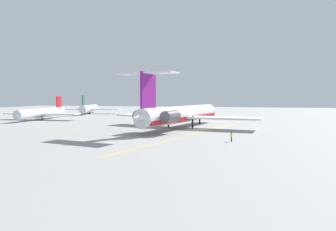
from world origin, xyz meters
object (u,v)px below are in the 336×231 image
object	(u,v)px
main_jetliner	(180,114)
airliner_far_right	(90,108)
airliner_mid_right	(41,113)
ground_crew_near_nose	(231,135)
safety_cone_nose	(159,118)
ground_crew_near_tail	(156,117)

from	to	relation	value
main_jetliner	airliner_far_right	distance (m)	80.47
airliner_mid_right	airliner_far_right	distance (m)	41.27
ground_crew_near_nose	safety_cone_nose	size ratio (longest dim) A/B	3.28
ground_crew_near_nose	ground_crew_near_tail	size ratio (longest dim) A/B	1.10
ground_crew_near_nose	safety_cone_nose	bearing A→B (deg)	-105.97
ground_crew_near_nose	safety_cone_nose	world-z (taller)	ground_crew_near_nose
airliner_mid_right	airliner_far_right	size ratio (longest dim) A/B	0.97
ground_crew_near_nose	ground_crew_near_tail	xyz separation A→B (m)	(47.87, 28.71, -0.10)
airliner_far_right	safety_cone_nose	distance (m)	51.10
safety_cone_nose	airliner_mid_right	bearing A→B (deg)	109.01
main_jetliner	airliner_far_right	bearing A→B (deg)	58.28
safety_cone_nose	ground_crew_near_nose	bearing A→B (deg)	-150.84
airliner_far_right	ground_crew_near_tail	size ratio (longest dim) A/B	17.75
main_jetliner	ground_crew_near_nose	distance (m)	26.09
airliner_mid_right	ground_crew_near_tail	bearing A→B (deg)	101.67
airliner_mid_right	ground_crew_near_nose	bearing A→B (deg)	57.93
ground_crew_near_nose	ground_crew_near_tail	world-z (taller)	ground_crew_near_nose
airliner_mid_right	safety_cone_nose	size ratio (longest dim) A/B	51.63
airliner_mid_right	airliner_far_right	xyz separation A→B (m)	(41.15, 3.21, 0.11)
main_jetliner	ground_crew_near_nose	bearing A→B (deg)	-133.83
main_jetliner	airliner_mid_right	bearing A→B (deg)	87.02
airliner_far_right	main_jetliner	bearing A→B (deg)	-150.97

